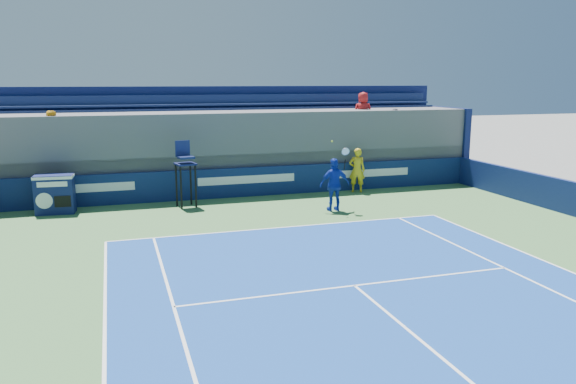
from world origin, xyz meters
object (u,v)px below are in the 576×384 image
object	(u,v)px
umpire_chair	(185,167)
match_clock	(55,193)
ball_person	(357,170)
tennis_player	(335,185)

from	to	relation	value
umpire_chair	match_clock	bearing A→B (deg)	176.06
ball_person	tennis_player	distance (m)	3.72
umpire_chair	ball_person	bearing A→B (deg)	5.22
match_clock	umpire_chair	xyz separation A→B (m)	(4.57, -0.31, 0.79)
ball_person	tennis_player	size ratio (longest dim) A/B	0.73
ball_person	umpire_chair	bearing A→B (deg)	26.97
umpire_chair	tennis_player	distance (m)	5.56
ball_person	umpire_chair	xyz separation A→B (m)	(-7.26, -0.66, 0.58)
ball_person	match_clock	world-z (taller)	ball_person
ball_person	match_clock	distance (m)	11.84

